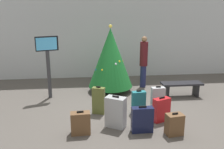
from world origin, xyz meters
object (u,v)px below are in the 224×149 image
at_px(holiday_tree, 110,58).
at_px(suitcase_3, 161,110).
at_px(flight_info_kiosk, 48,57).
at_px(suitcase_0, 139,102).
at_px(suitcase_5, 158,99).
at_px(traveller_0, 144,60).
at_px(suitcase_4, 174,124).
at_px(suitcase_7, 99,101).
at_px(suitcase_1, 116,112).
at_px(suitcase_6, 142,120).
at_px(suitcase_2, 81,123).
at_px(waiting_bench, 182,86).

height_order(holiday_tree, suitcase_3, holiday_tree).
distance_m(holiday_tree, flight_info_kiosk, 2.09).
xyz_separation_m(suitcase_0, suitcase_5, (0.57, 0.08, 0.04)).
bearing_deg(suitcase_5, traveller_0, 87.96).
relative_size(suitcase_0, suitcase_4, 1.23).
relative_size(traveller_0, suitcase_7, 2.35).
height_order(suitcase_0, suitcase_1, suitcase_1).
xyz_separation_m(traveller_0, suitcase_6, (-0.80, -3.39, -0.70)).
height_order(suitcase_1, suitcase_7, suitcase_1).
relative_size(suitcase_0, suitcase_7, 0.84).
distance_m(flight_info_kiosk, suitcase_7, 2.31).
distance_m(traveller_0, suitcase_5, 2.32).
bearing_deg(suitcase_2, flight_info_kiosk, 112.39).
bearing_deg(suitcase_1, flight_info_kiosk, 129.99).
distance_m(suitcase_4, suitcase_6, 0.75).
relative_size(flight_info_kiosk, waiting_bench, 1.49).
height_order(suitcase_2, suitcase_6, suitcase_6).
bearing_deg(suitcase_6, suitcase_4, -15.61).
bearing_deg(traveller_0, holiday_tree, -162.58).
relative_size(waiting_bench, suitcase_3, 2.02).
bearing_deg(suitcase_7, suitcase_5, 0.01).
bearing_deg(flight_info_kiosk, suitcase_4, -41.00).
bearing_deg(holiday_tree, waiting_bench, -17.91).
bearing_deg(suitcase_5, waiting_bench, 43.86).
xyz_separation_m(flight_info_kiosk, suitcase_4, (3.23, -2.81, -1.09)).
distance_m(suitcase_1, suitcase_2, 0.91).
bearing_deg(suitcase_0, waiting_bench, 34.40).
relative_size(suitcase_4, suitcase_5, 0.73).
relative_size(suitcase_3, suitcase_7, 0.83).
bearing_deg(suitcase_0, flight_info_kiosk, 150.15).
relative_size(suitcase_6, suitcase_7, 0.83).
bearing_deg(suitcase_2, suitcase_0, 32.67).
xyz_separation_m(holiday_tree, suitcase_2, (-1.00, -2.94, -0.95)).
xyz_separation_m(suitcase_5, suitcase_7, (-1.69, -0.00, 0.03)).
relative_size(traveller_0, suitcase_3, 2.82).
relative_size(flight_info_kiosk, suitcase_0, 2.99).
bearing_deg(suitcase_1, suitcase_2, -162.57).
distance_m(flight_info_kiosk, suitcase_6, 3.76).
relative_size(suitcase_0, suitcase_1, 0.82).
xyz_separation_m(suitcase_2, suitcase_7, (0.48, 1.11, 0.11)).
bearing_deg(flight_info_kiosk, suitcase_0, -29.85).
height_order(suitcase_3, suitcase_6, suitcase_3).
xyz_separation_m(waiting_bench, suitcase_1, (-2.44, -1.92, 0.04)).
height_order(traveller_0, suitcase_4, traveller_0).
bearing_deg(suitcase_7, flight_info_kiosk, 136.81).
bearing_deg(flight_info_kiosk, suitcase_3, -33.59).
bearing_deg(suitcase_4, suitcase_5, 90.18).
bearing_deg(waiting_bench, suitcase_1, -141.80).
relative_size(flight_info_kiosk, suitcase_5, 2.70).
distance_m(suitcase_2, suitcase_4, 2.20).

